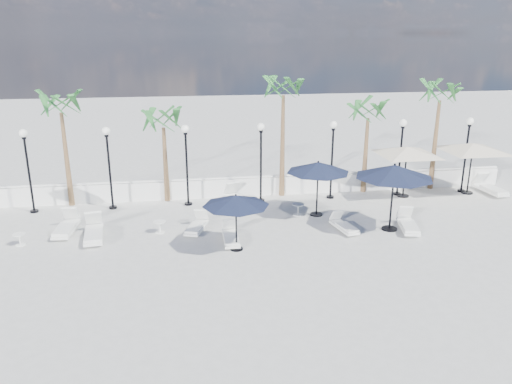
{
  "coord_description": "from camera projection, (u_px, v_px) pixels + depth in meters",
  "views": [
    {
      "loc": [
        -3.65,
        -16.23,
        7.82
      ],
      "look_at": [
        -0.71,
        3.35,
        1.5
      ],
      "focal_mm": 35.0,
      "sensor_mm": 36.0,
      "label": 1
    }
  ],
  "objects": [
    {
      "name": "palm_2",
      "position": [
        283.0,
        93.0,
        23.68
      ],
      "size": [
        2.6,
        2.6,
        6.1
      ],
      "color": "brown",
      "rests_on": "ground"
    },
    {
      "name": "lounger_3",
      "position": [
        197.0,
        226.0,
        20.61
      ],
      "size": [
        1.09,
        1.85,
        0.66
      ],
      "rotation": [
        0.0,
        0.0,
        -0.32
      ],
      "color": "silver",
      "rests_on": "ground"
    },
    {
      "name": "lounger_4",
      "position": [
        344.0,
        226.0,
        20.66
      ],
      "size": [
        0.85,
        1.75,
        0.63
      ],
      "rotation": [
        0.0,
        0.0,
        0.19
      ],
      "color": "silver",
      "rests_on": "ground"
    },
    {
      "name": "parasol_cream_sq_b",
      "position": [
        407.0,
        147.0,
        24.27
      ],
      "size": [
        5.45,
        5.45,
        2.73
      ],
      "color": "black",
      "rests_on": "ground"
    },
    {
      "name": "parasol_navy_right",
      "position": [
        394.0,
        172.0,
        20.05
      ],
      "size": [
        3.18,
        3.18,
        2.85
      ],
      "color": "black",
      "rests_on": "ground"
    },
    {
      "name": "lounger_7",
      "position": [
        490.0,
        188.0,
        25.5
      ],
      "size": [
        0.89,
        2.19,
        0.8
      ],
      "rotation": [
        0.0,
        0.0,
        0.09
      ],
      "color": "silver",
      "rests_on": "ground"
    },
    {
      "name": "lamppost_1",
      "position": [
        108.0,
        157.0,
        22.56
      ],
      "size": [
        0.36,
        0.36,
        3.84
      ],
      "color": "black",
      "rests_on": "ground"
    },
    {
      "name": "palm_1",
      "position": [
        163.0,
        124.0,
        23.28
      ],
      "size": [
        2.6,
        2.6,
        4.7
      ],
      "color": "brown",
      "rests_on": "ground"
    },
    {
      "name": "parasol_cream_sq_a",
      "position": [
        473.0,
        143.0,
        24.74
      ],
      "size": [
        5.71,
        5.71,
        2.8
      ],
      "color": "black",
      "rests_on": "ground"
    },
    {
      "name": "parasol_navy_mid",
      "position": [
        318.0,
        168.0,
        21.8
      ],
      "size": [
        2.81,
        2.81,
        2.52
      ],
      "color": "black",
      "rests_on": "ground"
    },
    {
      "name": "lounger_5",
      "position": [
        238.0,
        199.0,
        23.79
      ],
      "size": [
        1.23,
        2.28,
        0.81
      ],
      "rotation": [
        0.0,
        0.0,
        0.26
      ],
      "color": "silver",
      "rests_on": "ground"
    },
    {
      "name": "palm_3",
      "position": [
        368.0,
        115.0,
        24.64
      ],
      "size": [
        2.6,
        2.6,
        4.9
      ],
      "color": "brown",
      "rests_on": "ground"
    },
    {
      "name": "lounger_1",
      "position": [
        66.0,
        227.0,
        20.39
      ],
      "size": [
        0.8,
        2.12,
        0.78
      ],
      "rotation": [
        0.0,
        0.0,
        -0.06
      ],
      "color": "silver",
      "rests_on": "ground"
    },
    {
      "name": "lamppost_3",
      "position": [
        261.0,
        151.0,
        23.55
      ],
      "size": [
        0.36,
        0.36,
        3.84
      ],
      "color": "black",
      "rests_on": "ground"
    },
    {
      "name": "lamppost_0",
      "position": [
        27.0,
        159.0,
        22.06
      ],
      "size": [
        0.36,
        0.36,
        3.84
      ],
      "color": "black",
      "rests_on": "ground"
    },
    {
      "name": "lamppost_5",
      "position": [
        401.0,
        147.0,
        24.54
      ],
      "size": [
        0.36,
        0.36,
        3.84
      ],
      "color": "black",
      "rests_on": "ground"
    },
    {
      "name": "lamppost_2",
      "position": [
        186.0,
        154.0,
        23.05
      ],
      "size": [
        0.36,
        0.36,
        3.84
      ],
      "color": "black",
      "rests_on": "ground"
    },
    {
      "name": "side_table_1",
      "position": [
        160.0,
        226.0,
        20.39
      ],
      "size": [
        0.51,
        0.51,
        0.5
      ],
      "color": "silver",
      "rests_on": "ground"
    },
    {
      "name": "parasol_navy_left",
      "position": [
        236.0,
        201.0,
        18.3
      ],
      "size": [
        2.5,
        2.5,
        2.21
      ],
      "color": "black",
      "rests_on": "ground"
    },
    {
      "name": "lounger_2",
      "position": [
        231.0,
        236.0,
        19.51
      ],
      "size": [
        0.62,
        1.81,
        0.68
      ],
      "rotation": [
        0.0,
        0.0,
        -0.02
      ],
      "color": "silver",
      "rests_on": "ground"
    },
    {
      "name": "lamppost_4",
      "position": [
        332.0,
        149.0,
        24.05
      ],
      "size": [
        0.36,
        0.36,
        3.84
      ],
      "color": "black",
      "rests_on": "ground"
    },
    {
      "name": "lounger_6",
      "position": [
        408.0,
        224.0,
        20.7
      ],
      "size": [
        1.06,
        2.05,
        0.73
      ],
      "rotation": [
        0.0,
        0.0,
        -0.23
      ],
      "color": "silver",
      "rests_on": "ground"
    },
    {
      "name": "balustrade",
      "position": [
        258.0,
        186.0,
        25.11
      ],
      "size": [
        26.0,
        0.3,
        1.01
      ],
      "color": "silver",
      "rests_on": "ground"
    },
    {
      "name": "side_table_0",
      "position": [
        20.0,
        238.0,
        19.18
      ],
      "size": [
        0.48,
        0.48,
        0.47
      ],
      "color": "silver",
      "rests_on": "ground"
    },
    {
      "name": "side_table_2",
      "position": [
        298.0,
        208.0,
        22.36
      ],
      "size": [
        0.55,
        0.55,
        0.53
      ],
      "color": "silver",
      "rests_on": "ground"
    },
    {
      "name": "lounger_0",
      "position": [
        94.0,
        232.0,
        19.81
      ],
      "size": [
        0.94,
        2.22,
        0.81
      ],
      "rotation": [
        0.0,
        0.0,
        0.12
      ],
      "color": "silver",
      "rests_on": "ground"
    },
    {
      "name": "ground",
      "position": [
        289.0,
        258.0,
        18.18
      ],
      "size": [
        100.0,
        100.0,
        0.0
      ],
      "primitive_type": "plane",
      "color": "#A5A5A0",
      "rests_on": "ground"
    },
    {
      "name": "lamppost_6",
      "position": [
        467.0,
        144.0,
        25.04
      ],
      "size": [
        0.36,
        0.36,
        3.84
      ],
      "color": "black",
      "rests_on": "ground"
    },
    {
      "name": "palm_0",
      "position": [
        61.0,
        110.0,
        22.41
      ],
      "size": [
        2.6,
        2.6,
        5.5
      ],
      "color": "brown",
      "rests_on": "ground"
    },
    {
      "name": "palm_4",
      "position": [
        440.0,
        98.0,
        24.93
      ],
      "size": [
        2.6,
        2.6,
        5.7
      ],
      "color": "brown",
      "rests_on": "ground"
    }
  ]
}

